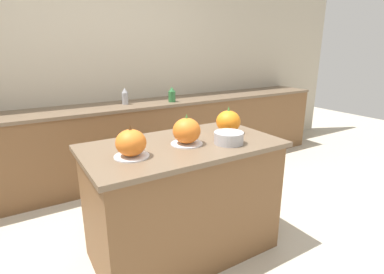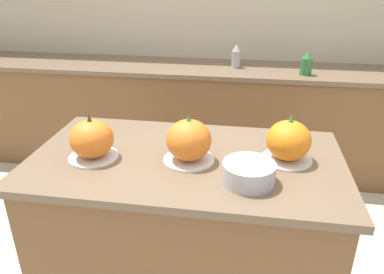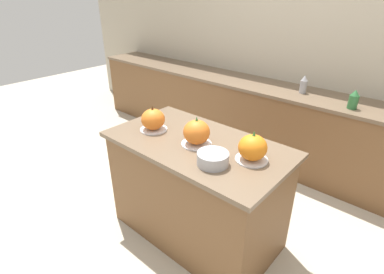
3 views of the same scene
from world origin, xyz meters
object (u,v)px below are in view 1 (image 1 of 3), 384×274
Objects in this scene: pumpkin_cake_center at (187,131)px; pumpkin_cake_right at (228,122)px; pumpkin_cake_left at (131,144)px; bottle_tall at (125,96)px; bottle_short at (172,95)px; mixing_bowl at (229,138)px.

pumpkin_cake_right is at bearing 9.64° from pumpkin_cake_center.
bottle_tall is (0.54, 1.65, 0.03)m from pumpkin_cake_left.
pumpkin_cake_left is at bearing -172.41° from pumpkin_cake_right.
pumpkin_cake_center reaches higher than pumpkin_cake_left.
pumpkin_cake_left is 0.86m from pumpkin_cake_right.
bottle_tall is 0.56m from bottle_short.
pumpkin_cake_left is 1.74m from bottle_tall.
mixing_bowl is (-0.16, -0.22, -0.05)m from pumpkin_cake_right.
pumpkin_cake_center is at bearing 151.40° from mixing_bowl.
pumpkin_cake_center is (0.42, 0.04, 0.01)m from pumpkin_cake_left.
pumpkin_cake_right is at bearing 7.59° from pumpkin_cake_left.
bottle_short is (0.23, 1.39, 0.02)m from pumpkin_cake_right.
bottle_tall is (-0.31, 1.54, 0.02)m from pumpkin_cake_right.
mixing_bowl is at bearing -28.60° from pumpkin_cake_center.
pumpkin_cake_left is at bearing 171.54° from mixing_bowl.
pumpkin_cake_left is 1.06× the size of mixing_bowl.
bottle_tall is at bearing 94.70° from mixing_bowl.
pumpkin_cake_right reaches higher than mixing_bowl.
pumpkin_cake_center is 1.02× the size of pumpkin_cake_right.
pumpkin_cake_right reaches higher than bottle_short.
bottle_short is (0.54, -0.14, -0.00)m from bottle_tall.
pumpkin_cake_center is at bearing -94.21° from bottle_tall.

